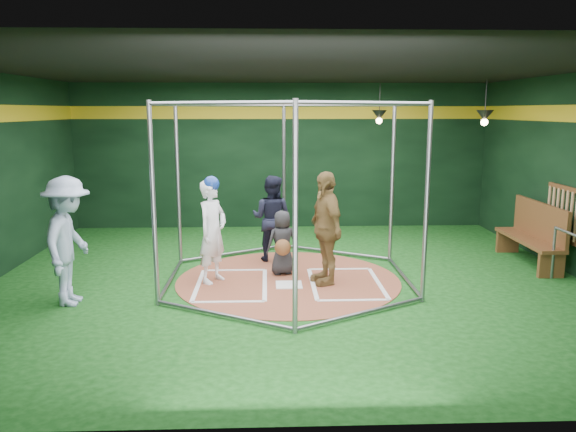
{
  "coord_description": "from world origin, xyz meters",
  "views": [
    {
      "loc": [
        -0.35,
        -9.19,
        2.86
      ],
      "look_at": [
        0.0,
        0.1,
        1.1
      ],
      "focal_mm": 35.0,
      "sensor_mm": 36.0,
      "label": 1
    }
  ],
  "objects_px": {
    "umpire": "(272,218)",
    "dugout_bench": "(534,233)",
    "visitor_leopard": "(326,228)",
    "batter_figure": "(212,230)"
  },
  "relations": [
    {
      "from": "umpire",
      "to": "dugout_bench",
      "type": "height_order",
      "value": "umpire"
    },
    {
      "from": "visitor_leopard",
      "to": "umpire",
      "type": "xyz_separation_m",
      "value": [
        -0.88,
        1.47,
        -0.12
      ]
    },
    {
      "from": "visitor_leopard",
      "to": "umpire",
      "type": "relative_size",
      "value": 1.14
    },
    {
      "from": "visitor_leopard",
      "to": "dugout_bench",
      "type": "height_order",
      "value": "visitor_leopard"
    },
    {
      "from": "batter_figure",
      "to": "umpire",
      "type": "relative_size",
      "value": 1.09
    },
    {
      "from": "batter_figure",
      "to": "visitor_leopard",
      "type": "xyz_separation_m",
      "value": [
        1.87,
        -0.13,
        0.05
      ]
    },
    {
      "from": "dugout_bench",
      "to": "visitor_leopard",
      "type": "bearing_deg",
      "value": -165.31
    },
    {
      "from": "umpire",
      "to": "dugout_bench",
      "type": "bearing_deg",
      "value": -164.04
    },
    {
      "from": "visitor_leopard",
      "to": "dugout_bench",
      "type": "bearing_deg",
      "value": 89.01
    },
    {
      "from": "visitor_leopard",
      "to": "dugout_bench",
      "type": "distance_m",
      "value": 4.18
    }
  ]
}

